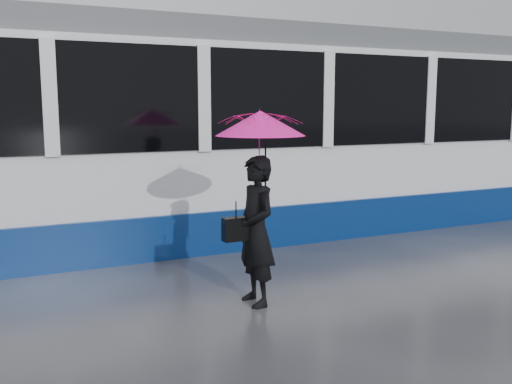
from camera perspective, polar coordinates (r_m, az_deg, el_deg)
ground at (r=6.97m, az=-3.62°, el=-8.99°), size 90.00×90.00×0.00m
rails at (r=9.26m, az=-9.36°, el=-4.60°), size 34.00×1.51×0.02m
woman at (r=6.03m, az=-0.00°, el=-3.92°), size 0.40×0.59×1.59m
umbrella at (r=5.92m, az=0.44°, el=5.14°), size 0.97×0.97×1.08m
handbag at (r=5.95m, az=-2.01°, el=-3.71°), size 0.29×0.13×0.43m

